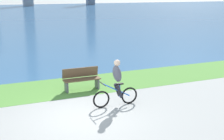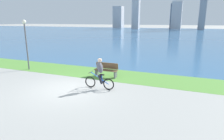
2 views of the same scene
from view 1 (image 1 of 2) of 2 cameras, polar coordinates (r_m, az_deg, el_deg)
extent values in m
plane|color=#9E9E99|center=(9.85, -5.89, -9.05)|extent=(300.00, 300.00, 0.00)
cube|color=#59933D|center=(12.95, -10.33, -3.34)|extent=(120.00, 2.83, 0.01)
torus|color=black|center=(10.59, -2.00, -5.48)|extent=(0.61, 0.06, 0.61)
torus|color=black|center=(10.98, 3.23, -4.74)|extent=(0.61, 0.06, 0.61)
cylinder|color=blue|center=(10.69, 0.79, -3.69)|extent=(1.04, 0.04, 0.59)
cylinder|color=blue|center=(10.76, 1.45, -3.85)|extent=(0.04, 0.04, 0.46)
cube|color=black|center=(10.69, 1.46, -2.59)|extent=(0.24, 0.10, 0.05)
cylinder|color=black|center=(10.43, -1.77, -2.57)|extent=(0.03, 0.52, 0.03)
ellipsoid|color=#595966|center=(10.54, 0.95, -0.68)|extent=(0.40, 0.36, 0.65)
sphere|color=beige|center=(10.45, 0.95, 1.33)|extent=(0.22, 0.22, 0.22)
cylinder|color=#26262D|center=(10.65, 1.41, -4.00)|extent=(0.27, 0.11, 0.49)
cylinder|color=#26262D|center=(10.82, 0.98, -3.70)|extent=(0.27, 0.11, 0.49)
cube|color=brown|center=(12.47, -5.61, -1.73)|extent=(1.50, 0.45, 0.04)
cube|color=brown|center=(12.58, -5.90, -0.41)|extent=(1.50, 0.11, 0.40)
cube|color=#595960|center=(12.73, -2.79, -2.40)|extent=(0.08, 0.37, 0.45)
cube|color=#595960|center=(12.37, -8.46, -3.05)|extent=(0.08, 0.37, 0.45)
camera|label=2|loc=(8.32, 63.81, 3.67)|focal=31.14mm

